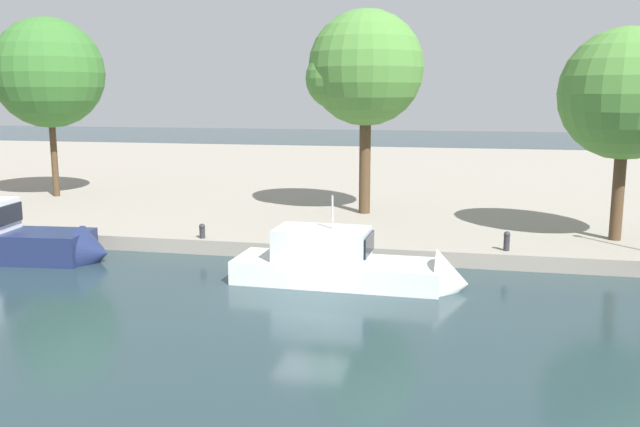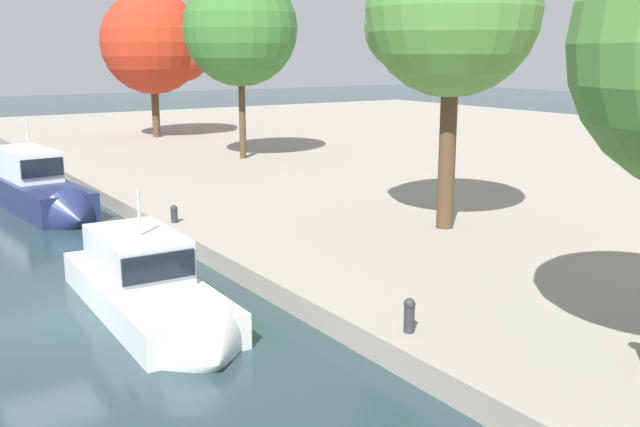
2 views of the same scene
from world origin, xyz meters
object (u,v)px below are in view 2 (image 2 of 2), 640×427
at_px(motor_yacht_1, 37,192).
at_px(tree_1, 245,29).
at_px(tree_0, 155,44).
at_px(mooring_bollard_0, 174,213).
at_px(tree_4, 449,6).
at_px(mooring_bollard_1, 409,314).
at_px(motor_yacht_2, 153,297).

distance_m(motor_yacht_1, tree_1, 16.58).
bearing_deg(tree_1, motor_yacht_1, -68.94).
distance_m(tree_0, tree_1, 13.78).
bearing_deg(tree_0, mooring_bollard_0, -19.76).
bearing_deg(mooring_bollard_0, motor_yacht_1, -160.04).
distance_m(tree_1, tree_4, 20.50).
xyz_separation_m(mooring_bollard_1, tree_0, (-41.43, 9.65, 6.62)).
relative_size(tree_1, tree_4, 1.02).
relative_size(motor_yacht_1, motor_yacht_2, 1.22).
height_order(mooring_bollard_1, tree_1, tree_1).
relative_size(mooring_bollard_1, tree_4, 0.08).
bearing_deg(tree_0, motor_yacht_1, -34.71).
distance_m(motor_yacht_1, tree_0, 24.18).
bearing_deg(motor_yacht_1, tree_0, 140.27).
height_order(tree_0, tree_1, tree_1).
distance_m(mooring_bollard_0, tree_0, 30.31).
bearing_deg(mooring_bollard_1, tree_1, 159.81).
xyz_separation_m(motor_yacht_2, tree_0, (-35.49, 13.72, 7.17)).
distance_m(mooring_bollard_0, mooring_bollard_1, 13.62).
bearing_deg(mooring_bollard_0, tree_1, 143.21).
relative_size(mooring_bollard_0, mooring_bollard_1, 0.82).
xyz_separation_m(motor_yacht_1, tree_4, (15.07, 11.25, 7.92)).
bearing_deg(mooring_bollard_0, motor_yacht_2, -25.90).
distance_m(mooring_bollard_0, tree_4, 12.77).
bearing_deg(tree_4, tree_0, 176.75).
bearing_deg(tree_0, tree_4, -3.25).
height_order(mooring_bollard_0, tree_4, tree_4).
bearing_deg(tree_1, tree_4, -6.91).
bearing_deg(mooring_bollard_1, motor_yacht_1, -171.04).
xyz_separation_m(motor_yacht_2, mooring_bollard_0, (-7.67, 3.72, 0.46)).
bearing_deg(motor_yacht_1, tree_4, 31.73).
distance_m(mooring_bollard_0, tree_1, 19.07).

